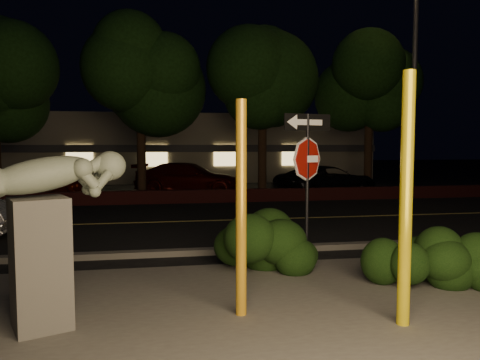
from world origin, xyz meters
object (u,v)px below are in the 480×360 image
Objects in this scene: yellow_pole_left at (241,209)px; parked_car_dark at (327,181)px; yellow_pole_right at (406,201)px; parked_car_darkred at (189,178)px; sculpture at (42,221)px; streetlight at (411,49)px; parked_car_red at (49,182)px; signpost at (307,159)px.

yellow_pole_left is 0.60× the size of parked_car_dark.
parked_car_darkred is at bearing 95.65° from yellow_pole_right.
parked_car_darkred is (2.75, 15.20, -0.62)m from sculpture.
yellow_pole_left is 0.28× the size of streetlight.
yellow_pole_right is 0.80× the size of parked_car_red.
parked_car_darkred is at bearing 81.03° from signpost.
sculpture is at bearing 125.54° from parked_car_dark.
yellow_pole_left is 15.23m from parked_car_darkred.
sculpture is at bearing -154.34° from streetlight.
yellow_pole_left reaches higher than sculpture.
parked_car_red is at bearing 61.32° from parked_car_dark.
yellow_pole_left is 2.64m from signpost.
sculpture is at bearing 179.87° from yellow_pole_left.
parked_car_dark is (11.79, -1.42, -0.01)m from parked_car_red.
parked_car_darkred is at bearing 51.98° from parked_car_dark.
sculpture is (-2.41, 0.01, -0.08)m from yellow_pole_left.
parked_car_red is at bearing 107.93° from parked_car_darkred.
parked_car_red is at bearing 147.22° from streetlight.
yellow_pole_right is at bearing -124.80° from parked_car_red.
sculpture reaches higher than parked_car_darkred.
parked_car_darkred reaches higher than parked_car_dark.
signpost is 1.29× the size of sculpture.
parked_car_red is at bearing 110.47° from yellow_pole_left.
yellow_pole_left is at bearing -129.94° from parked_car_red.
streetlight is 6.30m from parked_car_dark.
yellow_pole_left is at bearing 160.49° from yellow_pole_right.
sculpture is 16.04m from parked_car_dark.
streetlight reaches higher than parked_car_darkred.
sculpture is 0.21× the size of streetlight.
parked_car_dark is (8.64, 13.49, -0.67)m from sculpture.
parked_car_dark is at bearing 53.54° from signpost.
signpost is 13.27m from parked_car_darkred.
streetlight is (7.40, 9.54, 4.03)m from signpost.
yellow_pole_right is at bearing 141.22° from parked_car_dark.
streetlight is at bearing 37.94° from signpost.
parked_car_darkred is 6.13m from parked_car_dark.
sculpture is at bearing -167.01° from signpost.
sculpture is 15.46m from parked_car_darkred.
signpost is 4.51m from sculpture.
yellow_pole_right reaches higher than parked_car_darkred.
sculpture is at bearing -175.18° from parked_car_darkred.
yellow_pole_right reaches higher than parked_car_red.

